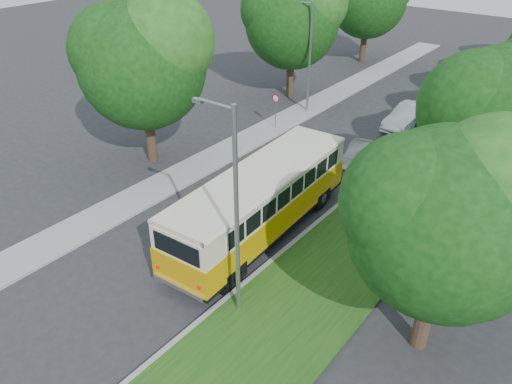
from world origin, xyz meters
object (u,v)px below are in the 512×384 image
Objects in this scene: car_white at (408,117)px; car_blue at (428,114)px; vintage_bus at (260,203)px; car_grey at (451,77)px; lamppost_far at (309,54)px; car_silver at (357,156)px; lamppost_near at (234,210)px.

car_white is 1.02× the size of car_blue.
vintage_bus reaches higher than car_grey.
lamppost_far reaches higher than car_grey.
lamppost_far is 14.03m from car_grey.
car_silver is 17.71m from car_grey.
car_white is at bearing 73.65° from car_silver.
car_silver is 8.63m from car_blue.
lamppost_far is at bearing 112.24° from vintage_bus.
car_grey is at bearing 112.55° from car_blue.
lamppost_near is at bearing -74.16° from car_blue.
car_silver is (0.28, 8.56, -0.94)m from vintage_bus.
lamppost_near is 1.74× the size of car_white.
lamppost_near is 20.53m from lamppost_far.
car_white is at bearing 95.56° from lamppost_near.
car_silver is at bearing -38.65° from lamppost_far.
lamppost_near reaches higher than vintage_bus.
lamppost_far is at bearing -123.55° from car_grey.
car_blue is at bearing 83.49° from vintage_bus.
car_white is (-1.96, 20.12, -3.61)m from lamppost_near.
lamppost_near is 5.67m from vintage_bus.
car_silver reaches higher than car_blue.
car_silver is 7.16m from car_white.
vintage_bus is 2.34× the size of car_white.
car_grey reaches higher than car_blue.
lamppost_near is 1.07× the size of lamppost_far.
lamppost_near is 20.53m from car_white.
car_blue is (0.75, 1.44, -0.11)m from car_white.
lamppost_far reaches higher than vintage_bus.
car_blue is at bearing 68.67° from car_silver.
vintage_bus reaches higher than car_silver.
vintage_bus is (6.65, -14.10, -2.51)m from lamppost_far.
car_white is at bearing 13.11° from lamppost_far.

